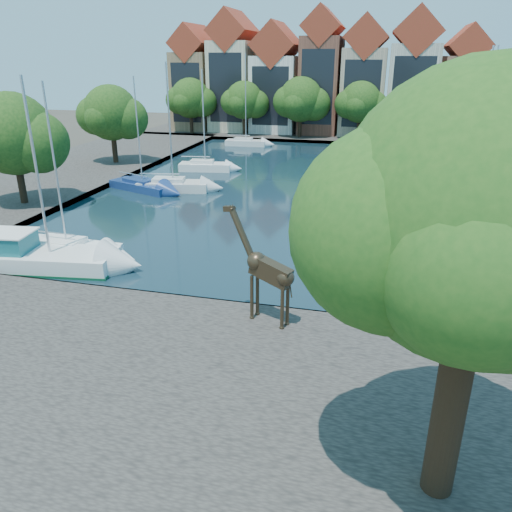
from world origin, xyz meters
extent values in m
plane|color=#38332B|center=(0.00, 0.00, 0.00)|extent=(160.00, 160.00, 0.00)
cube|color=black|center=(0.00, 24.00, 0.04)|extent=(38.00, 50.00, 0.08)
cube|color=#47433D|center=(0.00, -7.00, 0.25)|extent=(50.00, 14.00, 0.50)
cube|color=#47433D|center=(0.00, 56.00, 0.25)|extent=(60.00, 16.00, 0.50)
cube|color=#47433D|center=(-25.00, 24.00, 0.25)|extent=(14.00, 52.00, 0.50)
cylinder|color=#332114|center=(7.50, -9.00, 3.25)|extent=(0.80, 0.80, 5.50)
sphere|color=#1F4E16|center=(7.50, -9.00, 7.92)|extent=(6.40, 6.40, 6.40)
sphere|color=#1F4E16|center=(5.74, -9.40, 7.60)|extent=(4.48, 4.48, 4.48)
cube|color=#8E6F4D|center=(-23.00, 56.00, 6.00)|extent=(5.39, 9.00, 11.00)
cube|color=maroon|center=(-23.00, 56.00, 12.71)|extent=(5.44, 9.18, 5.44)
cube|color=black|center=(-23.00, 51.52, 6.00)|extent=(4.40, 0.05, 8.25)
cube|color=beige|center=(-17.00, 56.00, 6.75)|extent=(5.88, 9.00, 12.50)
cube|color=maroon|center=(-17.00, 56.00, 14.32)|extent=(5.94, 9.18, 5.94)
cube|color=black|center=(-17.00, 51.52, 6.75)|extent=(4.80, 0.05, 9.38)
cube|color=white|center=(-10.50, 56.00, 5.75)|extent=(6.37, 9.00, 10.50)
cube|color=maroon|center=(-10.50, 56.00, 12.43)|extent=(6.43, 9.18, 6.43)
cube|color=black|center=(-10.50, 51.52, 5.75)|extent=(5.20, 0.05, 7.88)
cube|color=brown|center=(-4.00, 56.00, 7.00)|extent=(5.39, 9.00, 13.00)
cube|color=maroon|center=(-4.00, 56.00, 14.71)|extent=(5.44, 9.18, 5.44)
cube|color=black|center=(-4.00, 51.52, 7.00)|extent=(4.40, 0.05, 9.75)
cube|color=tan|center=(2.00, 56.00, 6.25)|extent=(5.88, 9.00, 11.50)
cube|color=maroon|center=(2.00, 56.00, 13.32)|extent=(5.94, 9.18, 5.94)
cube|color=black|center=(2.00, 51.52, 6.25)|extent=(4.80, 0.05, 8.62)
cube|color=beige|center=(8.50, 56.00, 6.50)|extent=(6.37, 9.00, 12.00)
cube|color=maroon|center=(8.50, 56.00, 13.93)|extent=(6.43, 9.18, 6.43)
cube|color=black|center=(8.50, 51.52, 6.50)|extent=(5.20, 0.05, 9.00)
cube|color=brown|center=(15.00, 56.00, 5.75)|extent=(5.39, 9.00, 10.50)
cube|color=maroon|center=(15.00, 56.00, 12.21)|extent=(5.44, 9.18, 5.44)
cube|color=black|center=(15.00, 51.52, 5.75)|extent=(4.40, 0.05, 7.88)
cylinder|color=#332114|center=(-22.00, 50.50, 2.10)|extent=(0.50, 0.50, 3.20)
sphere|color=#143810|center=(-22.00, 50.50, 5.38)|extent=(5.60, 5.60, 5.60)
sphere|color=#143810|center=(-20.32, 50.80, 4.82)|extent=(4.20, 4.20, 4.20)
sphere|color=#143810|center=(-23.54, 50.10, 5.10)|extent=(3.92, 3.92, 3.92)
cylinder|color=#332114|center=(-14.00, 50.50, 2.10)|extent=(0.50, 0.50, 3.20)
sphere|color=#143810|center=(-14.00, 50.50, 5.26)|extent=(5.20, 5.20, 5.20)
sphere|color=#143810|center=(-12.44, 50.80, 4.74)|extent=(3.90, 3.90, 3.90)
sphere|color=#143810|center=(-15.43, 50.10, 5.00)|extent=(3.64, 3.64, 3.64)
cylinder|color=#332114|center=(-6.00, 50.50, 2.10)|extent=(0.50, 0.50, 3.20)
sphere|color=#143810|center=(-6.00, 50.50, 5.50)|extent=(6.00, 6.00, 6.00)
sphere|color=#143810|center=(-4.20, 50.80, 4.90)|extent=(4.50, 4.50, 4.50)
sphere|color=#143810|center=(-7.65, 50.10, 5.20)|extent=(4.20, 4.20, 4.20)
cylinder|color=#332114|center=(2.00, 50.50, 2.10)|extent=(0.50, 0.50, 3.20)
sphere|color=#143810|center=(2.00, 50.50, 5.32)|extent=(5.40, 5.40, 5.40)
sphere|color=#143810|center=(3.62, 50.80, 4.78)|extent=(4.05, 4.05, 4.05)
sphere|color=#143810|center=(0.51, 50.10, 5.05)|extent=(3.78, 3.78, 3.78)
cylinder|color=#332114|center=(10.00, 50.50, 2.10)|extent=(0.50, 0.50, 3.20)
sphere|color=#143810|center=(10.00, 50.50, 5.44)|extent=(5.80, 5.80, 5.80)
sphere|color=#143810|center=(11.74, 50.80, 4.86)|extent=(4.35, 4.35, 4.35)
sphere|color=#143810|center=(8.40, 50.10, 5.15)|extent=(4.06, 4.06, 4.06)
cylinder|color=#332114|center=(18.00, 50.50, 2.10)|extent=(0.50, 0.50, 3.20)
sphere|color=#143810|center=(18.00, 50.50, 5.26)|extent=(5.20, 5.20, 5.20)
sphere|color=#143810|center=(19.56, 50.80, 4.74)|extent=(3.90, 3.90, 3.90)
sphere|color=#143810|center=(16.57, 50.10, 5.00)|extent=(3.64, 3.64, 3.64)
cylinder|color=#332114|center=(-21.00, 12.00, 2.20)|extent=(0.54, 0.54, 3.40)
sphere|color=#143810|center=(-21.00, 12.00, 5.70)|extent=(6.00, 6.00, 6.00)
sphere|color=#143810|center=(-19.20, 12.30, 5.10)|extent=(4.50, 4.50, 4.50)
cylinder|color=#332114|center=(-22.00, 28.00, 2.20)|extent=(0.54, 0.54, 3.40)
sphere|color=#143810|center=(-22.00, 28.00, 5.58)|extent=(5.60, 5.60, 5.60)
sphere|color=#143810|center=(-20.32, 28.30, 5.02)|extent=(4.20, 4.20, 4.20)
sphere|color=#143810|center=(-23.54, 27.60, 5.30)|extent=(3.92, 3.92, 3.92)
cylinder|color=#372A1B|center=(0.56, -1.41, 1.50)|extent=(0.15, 0.15, 1.99)
cylinder|color=#372A1B|center=(0.71, -1.02, 1.50)|extent=(0.15, 0.15, 1.99)
cylinder|color=#372A1B|center=(1.98, -1.95, 1.50)|extent=(0.15, 0.15, 1.99)
cylinder|color=#372A1B|center=(2.13, -1.56, 1.50)|extent=(0.15, 0.15, 1.99)
cube|color=#372A1B|center=(1.39, -1.50, 2.82)|extent=(1.99, 1.17, 1.16)
cylinder|color=#372A1B|center=(0.07, -1.00, 4.12)|extent=(1.29, 0.72, 2.06)
cube|color=#372A1B|center=(-0.57, -0.76, 5.13)|extent=(0.58, 0.36, 0.31)
cube|color=silver|center=(-12.85, 2.00, 0.68)|extent=(9.54, 3.97, 1.19)
cube|color=#15575C|center=(-14.47, 1.77, 1.45)|extent=(3.52, 2.47, 1.10)
cylinder|color=#B2B2B7|center=(-11.77, 2.15, 5.58)|extent=(0.15, 0.15, 9.16)
cube|color=white|center=(-12.00, 4.00, 0.54)|extent=(6.25, 2.45, 0.93)
cube|color=white|center=(-12.00, 4.00, 0.85)|extent=(2.76, 1.64, 0.51)
cylinder|color=#B2B2B7|center=(-12.00, 4.00, 5.30)|extent=(0.12, 0.12, 9.00)
cube|color=navy|center=(-14.68, 19.31, 0.51)|extent=(6.57, 4.21, 0.87)
cube|color=navy|center=(-14.68, 19.31, 0.80)|extent=(3.07, 2.37, 0.48)
cylinder|color=#B2B2B7|center=(-14.68, 19.31, 5.13)|extent=(0.12, 0.12, 8.74)
cube|color=silver|center=(-12.00, 19.80, 0.58)|extent=(6.39, 3.19, 1.01)
cube|color=silver|center=(-12.00, 19.80, 0.92)|extent=(2.90, 1.95, 0.56)
cylinder|color=#B2B2B7|center=(-12.00, 19.80, 5.72)|extent=(0.13, 0.13, 9.71)
cube|color=white|center=(-12.00, 28.13, 0.57)|extent=(5.44, 2.61, 0.99)
cube|color=white|center=(-12.00, 28.13, 0.90)|extent=(2.46, 1.62, 0.55)
cylinder|color=#B2B2B7|center=(-12.00, 28.13, 5.34)|extent=(0.13, 0.13, 8.98)
cube|color=silver|center=(-12.00, 44.00, 0.54)|extent=(5.34, 2.08, 0.92)
cube|color=silver|center=(-12.00, 44.00, 0.84)|extent=(2.36, 1.39, 0.51)
cylinder|color=#B2B2B7|center=(-12.00, 44.00, 6.06)|extent=(0.12, 0.12, 10.54)
cube|color=white|center=(12.47, 9.25, 0.56)|extent=(6.18, 3.89, 0.96)
cube|color=white|center=(12.47, 9.25, 0.88)|extent=(2.89, 2.21, 0.54)
cube|color=navy|center=(12.20, 20.63, 0.57)|extent=(8.45, 5.76, 0.99)
cube|color=navy|center=(12.20, 20.63, 0.90)|extent=(3.99, 3.19, 0.55)
cylinder|color=#B2B2B7|center=(12.20, 20.63, 6.27)|extent=(0.13, 0.13, 10.84)
cube|color=silver|center=(14.35, 30.88, 0.57)|extent=(6.03, 3.09, 0.97)
cube|color=silver|center=(14.35, 30.88, 0.89)|extent=(2.74, 1.87, 0.54)
cylinder|color=#B2B2B7|center=(14.35, 30.88, 6.35)|extent=(0.13, 0.13, 11.03)
cube|color=silver|center=(13.56, 40.03, 0.54)|extent=(5.87, 3.14, 0.93)
cube|color=silver|center=(13.56, 40.03, 0.85)|extent=(2.68, 1.87, 0.51)
cylinder|color=#B2B2B7|center=(13.56, 40.03, 4.31)|extent=(0.12, 0.12, 7.01)
camera|label=1|loc=(5.33, -19.71, 10.98)|focal=35.00mm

